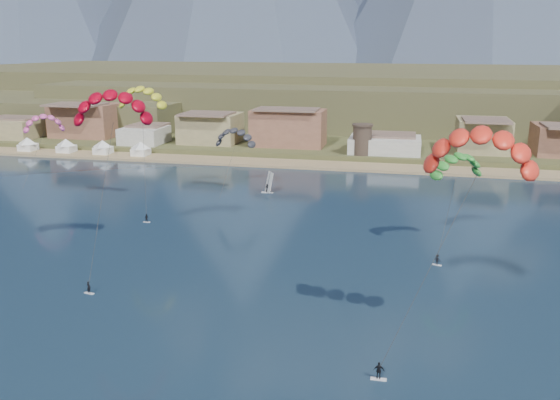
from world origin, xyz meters
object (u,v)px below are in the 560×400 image
object	(u,v)px
kitesurfer_yellow	(141,94)
windsurfer	(268,186)
watchtower	(362,139)
kitesurfer_red	(112,102)
kitesurfer_green	(457,162)
kitesurfer_orange	(481,144)

from	to	relation	value
kitesurfer_yellow	windsurfer	xyz separation A→B (m)	(21.53, 15.40, -20.93)
watchtower	windsurfer	distance (m)	43.82
kitesurfer_red	kitesurfer_green	bearing A→B (deg)	17.28
windsurfer	kitesurfer_yellow	bearing A→B (deg)	-144.42
watchtower	kitesurfer_green	bearing A→B (deg)	-73.34
kitesurfer_green	windsurfer	distance (m)	48.49
kitesurfer_orange	windsurfer	size ratio (longest dim) A/B	5.57
kitesurfer_green	windsurfer	world-z (taller)	kitesurfer_green
kitesurfer_red	kitesurfer_green	size ratio (longest dim) A/B	1.64
watchtower	kitesurfer_green	xyz separation A→B (m)	(20.38, -68.11, 7.62)
kitesurfer_yellow	kitesurfer_green	xyz separation A→B (m)	(59.03, -12.67, -8.43)
kitesurfer_orange	kitesurfer_yellow	bearing A→B (deg)	141.90
watchtower	kitesurfer_orange	size ratio (longest dim) A/B	0.33
watchtower	kitesurfer_orange	distance (m)	104.40
kitesurfer_red	kitesurfer_orange	xyz separation A→B (m)	(49.47, -17.58, -1.46)
kitesurfer_yellow	windsurfer	bearing A→B (deg)	35.58
kitesurfer_red	windsurfer	size ratio (longest dim) A/B	6.00
kitesurfer_yellow	kitesurfer_orange	bearing A→B (deg)	-38.10
kitesurfer_red	windsurfer	xyz separation A→B (m)	(12.56, 43.64, -22.27)
kitesurfer_yellow	kitesurfer_green	distance (m)	60.96
watchtower	kitesurfer_red	distance (m)	90.48
watchtower	kitesurfer_yellow	distance (m)	69.47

